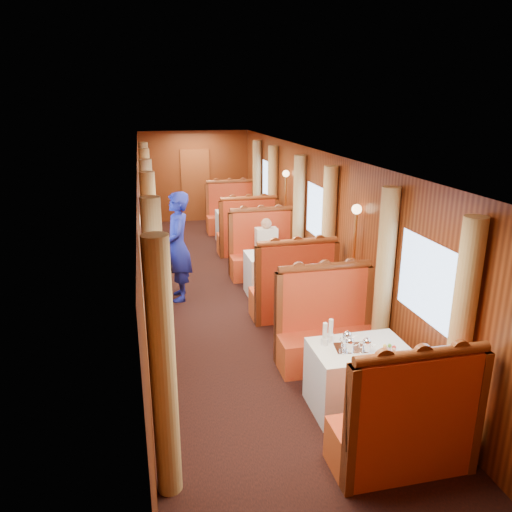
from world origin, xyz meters
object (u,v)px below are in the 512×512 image
object	(u,v)px
teapot_right	(367,347)
banquette_mid_aft	(263,255)
table_far	(239,227)
fruit_plate	(389,349)
rose_vase_mid	(276,245)
table_mid	(277,274)
rose_vase_far	(238,204)
banquette_mid_fwd	(293,292)
banquette_near_aft	(326,334)
steward	(178,247)
passenger	(267,243)
teapot_back	(347,340)
tea_tray	(351,348)
banquette_far_aft	(232,216)
banquette_near_fwd	(404,431)
table_near	(358,378)
banquette_far_fwd	(248,236)
teapot_left	(349,347)

from	to	relation	value
teapot_right	banquette_mid_aft	bearing A→B (deg)	113.93
table_far	fruit_plate	distance (m)	7.16
table_far	rose_vase_mid	size ratio (longest dim) A/B	2.92
table_mid	rose_vase_far	bearing A→B (deg)	90.19
banquette_mid_fwd	fruit_plate	distance (m)	2.67
banquette_near_aft	steward	world-z (taller)	steward
rose_vase_far	passenger	size ratio (longest dim) A/B	0.47
banquette_near_aft	teapot_back	distance (m)	1.03
banquette_mid_fwd	tea_tray	size ratio (longest dim) A/B	3.94
banquette_mid_aft	table_far	world-z (taller)	banquette_mid_aft
teapot_back	fruit_plate	bearing A→B (deg)	-30.69
teapot_back	rose_vase_far	bearing A→B (deg)	86.78
teapot_right	rose_vase_mid	world-z (taller)	rose_vase_mid
banquette_far_aft	steward	world-z (taller)	steward
banquette_near_fwd	banquette_near_aft	xyz separation A→B (m)	(0.00, 2.03, 0.00)
banquette_mid_fwd	teapot_back	distance (m)	2.45
steward	banquette_near_aft	bearing A→B (deg)	34.21
table_mid	rose_vase_mid	world-z (taller)	rose_vase_mid
table_mid	teapot_back	distance (m)	3.46
fruit_plate	table_far	bearing A→B (deg)	92.12
banquette_mid_fwd	table_near	bearing A→B (deg)	-90.00
banquette_mid_fwd	teapot_right	distance (m)	2.63
banquette_far_fwd	teapot_right	xyz separation A→B (m)	(0.01, -6.10, 0.39)
banquette_near_aft	fruit_plate	xyz separation A→B (m)	(0.26, -1.16, 0.35)
banquette_near_fwd	tea_tray	size ratio (longest dim) A/B	3.94
banquette_mid_aft	teapot_left	distance (m)	4.61
banquette_mid_fwd	rose_vase_mid	distance (m)	1.11
rose_vase_mid	tea_tray	bearing A→B (deg)	-91.43
rose_vase_mid	passenger	distance (m)	0.78
fruit_plate	passenger	xyz separation A→B (m)	(-0.26, 4.37, -0.03)
banquette_near_fwd	fruit_plate	size ratio (longest dim) A/B	6.11
teapot_left	rose_vase_mid	size ratio (longest dim) A/B	0.44
banquette_near_fwd	teapot_left	distance (m)	1.03
teapot_back	rose_vase_mid	distance (m)	3.41
table_far	teapot_left	xyz separation A→B (m)	(-0.17, -7.08, 0.44)
teapot_back	passenger	bearing A→B (deg)	85.96
table_near	teapot_left	size ratio (longest dim) A/B	6.58
passenger	banquette_far_aft	bearing A→B (deg)	90.00
table_mid	banquette_near_fwd	bearing A→B (deg)	-90.00
table_near	rose_vase_far	distance (m)	7.04
rose_vase_far	banquette_far_fwd	bearing A→B (deg)	-89.35
teapot_right	table_mid	bearing A→B (deg)	113.98
banquette_near_fwd	banquette_mid_fwd	xyz separation A→B (m)	(0.00, 3.50, 0.00)
table_near	teapot_back	size ratio (longest dim) A/B	6.55
table_near	banquette_mid_aft	xyz separation A→B (m)	(0.00, 4.51, 0.05)
steward	banquette_far_fwd	bearing A→B (deg)	145.78
banquette_near_fwd	banquette_mid_fwd	distance (m)	3.50
table_mid	teapot_back	size ratio (longest dim) A/B	6.55
banquette_mid_aft	passenger	bearing A→B (deg)	-90.00
banquette_near_aft	teapot_right	distance (m)	1.19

